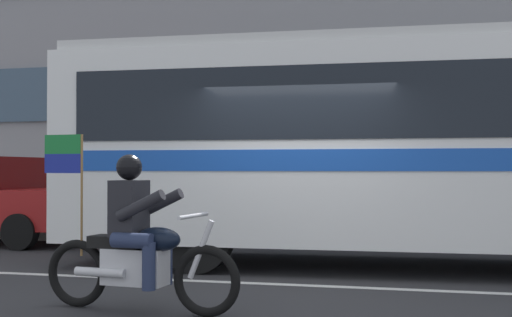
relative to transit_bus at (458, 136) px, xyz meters
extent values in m
plane|color=#2B2B2D|center=(-2.06, -1.19, -1.88)|extent=(60.00, 60.00, 0.00)
cube|color=#B7B2A8|center=(-2.06, 3.91, -1.81)|extent=(28.00, 3.80, 0.15)
cube|color=silver|center=(-2.06, -1.79, -1.88)|extent=(26.60, 0.14, 0.01)
cube|color=gray|center=(-2.06, 6.21, 2.90)|extent=(28.00, 0.80, 9.57)
cube|color=#384C60|center=(-2.06, 5.77, 1.47)|extent=(25.76, 0.10, 1.40)
cube|color=white|center=(0.00, 0.01, -0.15)|extent=(11.36, 2.96, 2.70)
cube|color=black|center=(0.00, 0.01, 0.40)|extent=(10.46, 2.96, 0.96)
cube|color=#194CB2|center=(0.00, 0.01, -0.35)|extent=(11.14, 2.98, 0.28)
cube|color=silver|center=(0.00, 0.01, 1.26)|extent=(11.13, 2.82, 0.16)
cylinder|color=black|center=(-3.49, -1.17, -1.36)|extent=(1.04, 0.30, 1.04)
torus|color=black|center=(-2.53, -3.73, -1.54)|extent=(0.70, 0.16, 0.69)
torus|color=black|center=(-3.97, -3.58, -1.54)|extent=(0.70, 0.16, 0.69)
cube|color=silver|center=(-3.30, -3.65, -1.44)|extent=(0.66, 0.34, 0.36)
ellipsoid|color=black|center=(-3.05, -3.67, -1.16)|extent=(0.51, 0.33, 0.24)
cube|color=black|center=(-3.50, -3.63, -1.20)|extent=(0.58, 0.32, 0.12)
cylinder|color=silver|center=(-2.59, -3.72, -1.24)|extent=(0.28, 0.08, 0.58)
cylinder|color=silver|center=(-2.67, -3.71, -0.92)|extent=(0.10, 0.64, 0.04)
cylinder|color=silver|center=(-3.61, -3.78, -1.49)|extent=(0.56, 0.14, 0.09)
cube|color=black|center=(-3.37, -3.64, -0.86)|extent=(0.31, 0.39, 0.56)
sphere|color=black|center=(-3.37, -3.64, -0.45)|extent=(0.26, 0.26, 0.26)
cylinder|color=#232D4C|center=(-3.21, -3.48, -1.16)|extent=(0.43, 0.19, 0.15)
cylinder|color=#232D4C|center=(-3.03, -3.50, -1.40)|extent=(0.13, 0.13, 0.46)
cylinder|color=#232D4C|center=(-3.25, -3.84, -1.16)|extent=(0.43, 0.19, 0.15)
cylinder|color=#232D4C|center=(-3.07, -3.85, -1.40)|extent=(0.13, 0.13, 0.46)
cylinder|color=black|center=(-3.11, -3.47, -0.82)|extent=(0.53, 0.16, 0.32)
cylinder|color=black|center=(-3.15, -3.87, -0.82)|extent=(0.53, 0.16, 0.32)
cylinder|color=olive|center=(-3.92, -3.59, -0.73)|extent=(0.02, 0.02, 1.25)
cube|color=#197233|center=(-4.15, -3.56, -0.21)|extent=(0.44, 0.06, 0.20)
cube|color=navy|center=(-4.15, -3.56, -0.41)|extent=(0.44, 0.06, 0.20)
cylinder|color=black|center=(-7.31, 0.55, -1.56)|extent=(0.64, 0.22, 0.64)
camera|label=1|loc=(-0.55, -9.89, -0.46)|focal=47.24mm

